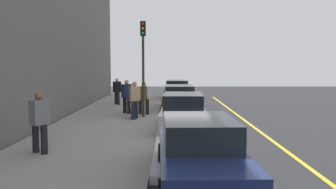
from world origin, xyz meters
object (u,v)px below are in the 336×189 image
pedestrian_brown_coat (144,97)px  pedestrian_black_coat (117,90)px  parked_car_navy (200,152)px  pedestrian_grey_coat (39,121)px  pedestrian_navy_coat (127,95)px  parked_car_silver (183,112)px  parked_car_red (177,90)px  parked_car_charcoal (179,98)px  rolling_suitcase (134,114)px  traffic_light_pole (143,53)px  pedestrian_tan_coat (135,99)px

pedestrian_brown_coat → pedestrian_black_coat: 5.00m
parked_car_navy → pedestrian_black_coat: (-14.91, -4.02, 0.30)m
pedestrian_grey_coat → pedestrian_navy_coat: bearing=169.5°
pedestrian_navy_coat → pedestrian_grey_coat: (8.44, -1.57, 0.01)m
parked_car_silver → pedestrian_black_coat: (-8.15, -3.92, 0.30)m
pedestrian_grey_coat → pedestrian_black_coat: (-12.61, 0.46, -0.05)m
parked_car_red → pedestrian_black_coat: bearing=-42.6°
parked_car_navy → pedestrian_black_coat: bearing=-164.9°
parked_car_red → pedestrian_navy_coat: pedestrian_navy_coat is taller
parked_car_charcoal → pedestrian_brown_coat: pedestrian_brown_coat is taller
parked_car_charcoal → rolling_suitcase: size_ratio=5.41×
parked_car_charcoal → pedestrian_grey_coat: bearing=-23.0°
parked_car_silver → pedestrian_grey_coat: size_ratio=2.61×
parked_car_charcoal → pedestrian_navy_coat: 3.41m
pedestrian_brown_coat → rolling_suitcase: bearing=-12.7°
parked_car_charcoal → pedestrian_black_coat: bearing=-120.2°
pedestrian_navy_coat → rolling_suitcase: size_ratio=2.00×
rolling_suitcase → parked_car_silver: bearing=48.8°
pedestrian_brown_coat → traffic_light_pole: (0.89, 0.05, 2.23)m
parked_car_red → pedestrian_grey_coat: (16.89, -4.40, 0.35)m
pedestrian_tan_coat → pedestrian_black_coat: pedestrian_tan_coat is taller
pedestrian_tan_coat → rolling_suitcase: (0.45, -0.01, -0.67)m
pedestrian_navy_coat → parked_car_red: bearing=161.5°
parked_car_red → parked_car_silver: (12.44, -0.02, 0.00)m
parked_car_navy → rolling_suitcase: 9.05m
pedestrian_grey_coat → traffic_light_pole: bearing=160.5°
parked_car_red → traffic_light_pole: traffic_light_pole is taller
pedestrian_grey_coat → traffic_light_pole: traffic_light_pole is taller
pedestrian_black_coat → parked_car_navy: bearing=15.1°
parked_car_red → pedestrian_black_coat: size_ratio=2.65×
parked_car_charcoal → parked_car_navy: 12.63m
pedestrian_black_coat → parked_car_silver: bearing=25.7°
parked_car_charcoal → pedestrian_black_coat: pedestrian_black_coat is taller
parked_car_navy → rolling_suitcase: parked_car_navy is taller
rolling_suitcase → parked_car_charcoal: bearing=150.0°
rolling_suitcase → parked_car_navy: bearing=15.1°
pedestrian_brown_coat → pedestrian_black_coat: pedestrian_black_coat is taller
parked_car_red → pedestrian_brown_coat: 9.05m
pedestrian_grey_coat → rolling_suitcase: bearing=161.7°
pedestrian_brown_coat → pedestrian_grey_coat: bearing=-17.2°
parked_car_red → pedestrian_navy_coat: 8.92m
pedestrian_brown_coat → pedestrian_navy_coat: bearing=-113.0°
traffic_light_pole → parked_car_charcoal: bearing=149.8°
parked_car_charcoal → pedestrian_grey_coat: size_ratio=2.67×
pedestrian_black_coat → rolling_suitcase: (6.18, 1.67, -0.64)m
parked_car_navy → pedestrian_tan_coat: (-9.18, -2.34, 0.33)m
parked_car_silver → pedestrian_grey_coat: bearing=-44.5°
parked_car_red → pedestrian_brown_coat: bearing=-12.2°
parked_car_silver → pedestrian_brown_coat: 4.06m
pedestrian_grey_coat → parked_car_navy: bearing=62.8°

